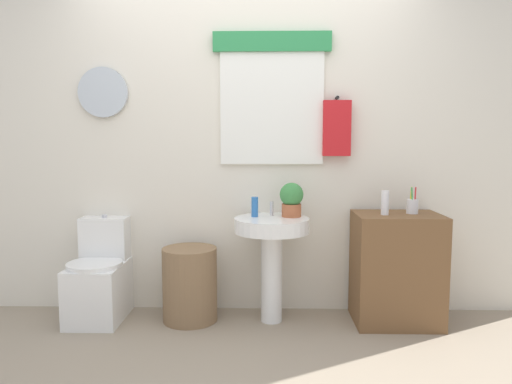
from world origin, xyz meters
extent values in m
plane|color=gray|center=(0.00, 0.00, 0.00)|extent=(8.00, 8.00, 0.00)
cube|color=silver|center=(0.00, 1.15, 1.30)|extent=(4.40, 0.10, 2.60)
cube|color=white|center=(0.19, 1.08, 1.52)|extent=(0.75, 0.03, 0.82)
cube|color=#2D894C|center=(0.19, 1.07, 1.99)|extent=(0.85, 0.04, 0.14)
cylinder|color=silver|center=(-1.05, 1.08, 1.63)|extent=(0.37, 0.03, 0.37)
cylinder|color=black|center=(0.66, 1.07, 1.59)|extent=(0.02, 0.06, 0.02)
cube|color=red|center=(0.66, 1.05, 1.37)|extent=(0.20, 0.05, 0.40)
cube|color=white|center=(-1.05, 0.85, 0.20)|extent=(0.36, 0.50, 0.40)
cylinder|color=white|center=(-1.05, 0.79, 0.42)|extent=(0.38, 0.38, 0.03)
cube|color=white|center=(-1.05, 1.02, 0.56)|extent=(0.34, 0.18, 0.31)
cylinder|color=silver|center=(-1.05, 1.02, 0.73)|extent=(0.04, 0.04, 0.02)
cylinder|color=#846647|center=(-0.39, 0.85, 0.26)|extent=(0.39, 0.39, 0.53)
cylinder|color=white|center=(0.19, 0.85, 0.32)|extent=(0.15, 0.15, 0.64)
cylinder|color=white|center=(0.19, 0.85, 0.69)|extent=(0.52, 0.52, 0.10)
cylinder|color=silver|center=(0.19, 0.97, 0.79)|extent=(0.03, 0.03, 0.10)
cube|color=brown|center=(1.06, 0.85, 0.39)|extent=(0.59, 0.44, 0.77)
cylinder|color=#2D6BB7|center=(0.07, 0.90, 0.81)|extent=(0.05, 0.05, 0.14)
cylinder|color=#AD5B38|center=(0.33, 0.91, 0.79)|extent=(0.14, 0.14, 0.09)
sphere|color=#3D8442|center=(0.33, 0.91, 0.90)|extent=(0.17, 0.17, 0.17)
cylinder|color=white|center=(0.96, 0.81, 0.86)|extent=(0.05, 0.05, 0.17)
cylinder|color=silver|center=(1.17, 0.87, 0.82)|extent=(0.08, 0.08, 0.10)
cylinder|color=red|center=(1.18, 0.87, 0.87)|extent=(0.01, 0.02, 0.18)
cylinder|color=yellow|center=(1.16, 0.89, 0.87)|extent=(0.02, 0.02, 0.18)
cylinder|color=green|center=(1.16, 0.85, 0.87)|extent=(0.02, 0.02, 0.18)
camera|label=1|loc=(0.16, -2.41, 1.27)|focal=33.19mm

